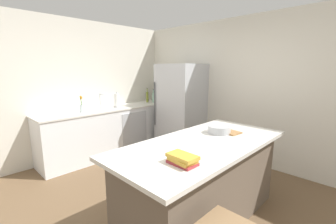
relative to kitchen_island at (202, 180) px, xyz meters
The scene contains 16 objects.
ground_plane 0.72m from the kitchen_island, 146.75° to the right, with size 7.20×7.20×0.00m, color brown.
wall_rear 2.17m from the kitchen_island, 103.32° to the left, with size 6.00×0.10×2.60m, color silver.
wall_left 3.04m from the kitchen_island, behind, with size 0.10×6.00×2.60m, color silver.
counter_run_left 2.58m from the kitchen_island, behind, with size 0.65×2.80×0.93m.
kitchen_island is the anchor object (origin of this frame).
refrigerator 2.30m from the kitchen_island, 137.49° to the left, with size 0.84×0.77×1.79m.
sink_faucet 2.68m from the kitchen_island, behind, with size 0.15×0.05×0.30m.
flower_vase 2.56m from the kitchen_island, behind, with size 0.07×0.07×0.30m.
paper_towel_roll 2.66m from the kitchen_island, 167.82° to the left, with size 0.14×0.14×0.31m.
wine_bottle 3.11m from the kitchen_island, 146.21° to the left, with size 0.07×0.07×0.39m.
vinegar_bottle 3.04m from the kitchen_island, 147.43° to the left, with size 0.06×0.06×0.25m.
gin_bottle 2.96m from the kitchen_island, 148.74° to the left, with size 0.07×0.07×0.30m.
olive_oil_bottle 3.02m from the kitchen_island, 151.49° to the left, with size 0.06×0.06×0.33m.
cookbook_stack 0.80m from the kitchen_island, 69.93° to the right, with size 0.26×0.18×0.08m.
mixing_bowl 0.66m from the kitchen_island, 98.71° to the left, with size 0.28×0.28×0.09m.
cutting_board 0.70m from the kitchen_island, 93.23° to the left, with size 0.37×0.23×0.02m.
Camera 1 is at (1.83, -1.63, 1.70)m, focal length 24.04 mm.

